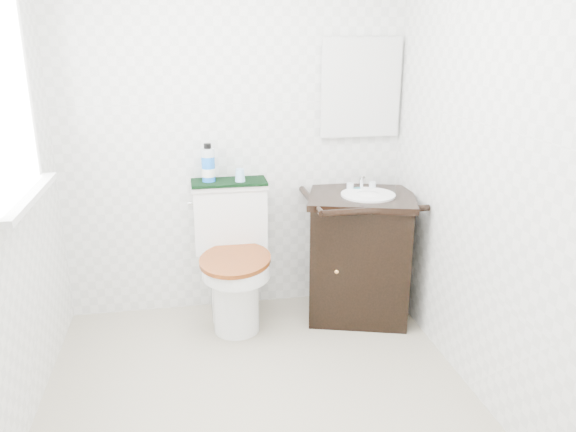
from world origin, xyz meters
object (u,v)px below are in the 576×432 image
object	(u,v)px
vanity	(360,252)
cup	(240,175)
trash_bin	(234,290)
mouthwash_bottle	(208,164)
toilet	(233,265)

from	to	relation	value
vanity	cup	size ratio (longest dim) A/B	11.52
trash_bin	mouthwash_bottle	world-z (taller)	mouthwash_bottle
trash_bin	cup	bearing A→B (deg)	-34.67
mouthwash_bottle	cup	world-z (taller)	mouthwash_bottle
mouthwash_bottle	cup	size ratio (longest dim) A/B	2.98
toilet	vanity	distance (m)	0.82
mouthwash_bottle	cup	distance (m)	0.21
vanity	mouthwash_bottle	size ratio (longest dim) A/B	3.87
trash_bin	mouthwash_bottle	size ratio (longest dim) A/B	1.18
toilet	mouthwash_bottle	bearing A→B (deg)	132.65
cup	mouthwash_bottle	bearing A→B (deg)	168.52
mouthwash_bottle	toilet	bearing A→B (deg)	-47.35
toilet	mouthwash_bottle	xyz separation A→B (m)	(-0.12, 0.13, 0.63)
toilet	vanity	world-z (taller)	vanity
cup	vanity	bearing A→B (deg)	-11.73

